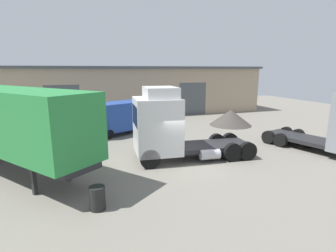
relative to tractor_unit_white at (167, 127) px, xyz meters
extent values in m
plane|color=slate|center=(0.69, -0.60, -1.93)|extent=(60.00, 60.00, 0.00)
cube|color=tan|center=(0.69, 18.37, 0.62)|extent=(30.74, 9.93, 5.11)
cube|color=#474C51|center=(0.69, 18.37, 3.30)|extent=(31.24, 10.43, 0.25)
cube|color=#4C5156|center=(-6.07, 13.43, -0.13)|extent=(3.20, 0.08, 3.60)
cube|color=#4C5156|center=(7.45, 13.43, -0.13)|extent=(3.20, 0.08, 3.60)
cube|color=silver|center=(-0.54, 0.06, 0.10)|extent=(2.61, 2.70, 3.01)
cube|color=silver|center=(-0.34, 0.04, 1.88)|extent=(1.85, 2.24, 0.60)
cube|color=black|center=(-1.71, 0.16, 0.70)|extent=(0.26, 2.10, 1.08)
cube|color=#232326|center=(2.77, -0.23, -1.28)|extent=(4.42, 2.36, 0.24)
cylinder|color=#B2B2B7|center=(2.09, -1.17, -1.45)|extent=(1.14, 0.65, 0.56)
cylinder|color=black|center=(-1.24, -0.98, -1.40)|extent=(1.07, 0.39, 1.05)
cylinder|color=black|center=(-1.05, 1.21, -1.40)|extent=(1.07, 0.39, 1.05)
cylinder|color=black|center=(3.41, -1.38, -1.40)|extent=(1.07, 0.39, 1.05)
cylinder|color=black|center=(3.60, 0.81, -1.40)|extent=(1.07, 0.39, 1.05)
cylinder|color=black|center=(4.31, -1.46, -1.40)|extent=(1.07, 0.39, 1.05)
cylinder|color=black|center=(4.49, 0.73, -1.40)|extent=(1.07, 0.39, 1.05)
cube|color=#28843D|center=(-7.67, 0.56, 0.83)|extent=(8.39, 9.66, 2.82)
cube|color=#232326|center=(-7.67, 0.56, -0.70)|extent=(7.80, 9.20, 0.24)
cube|color=#232326|center=(-5.20, -1.27, -1.37)|extent=(0.22, 0.22, 1.11)
cube|color=#232326|center=(-6.45, -2.27, -1.37)|extent=(0.22, 0.22, 1.11)
cylinder|color=black|center=(-8.91, 3.89, -1.38)|extent=(0.91, 1.04, 1.09)
cube|color=#232326|center=(9.21, -0.28, -1.36)|extent=(3.14, 4.64, 0.24)
cylinder|color=#B2B2B7|center=(10.34, -0.57, -1.53)|extent=(0.85, 1.21, 0.56)
cylinder|color=black|center=(10.06, 0.73, -1.48)|extent=(0.55, 0.95, 0.90)
cylinder|color=black|center=(7.95, 0.09, -1.48)|extent=(0.55, 0.95, 0.90)
cylinder|color=black|center=(9.80, 1.59, -1.48)|extent=(0.55, 0.95, 0.90)
cylinder|color=black|center=(7.69, 0.95, -1.48)|extent=(0.55, 0.95, 0.90)
cube|color=#2347A3|center=(-1.07, 7.36, -0.49)|extent=(6.09, 4.23, 2.15)
cube|color=#2347A3|center=(-3.38, 6.30, -1.12)|extent=(1.65, 2.19, 0.90)
cube|color=black|center=(-3.02, 6.47, -0.06)|extent=(0.77, 1.56, 0.78)
cylinder|color=black|center=(-2.62, 5.72, -1.57)|extent=(0.78, 0.57, 0.72)
cylinder|color=black|center=(-3.33, 7.26, -1.57)|extent=(0.78, 0.57, 0.72)
cylinder|color=black|center=(1.19, 7.47, -1.57)|extent=(0.78, 0.57, 0.72)
cylinder|color=black|center=(0.48, 9.01, -1.57)|extent=(0.78, 0.57, 0.72)
cone|color=#423D38|center=(8.53, 7.17, -1.22)|extent=(3.84, 3.84, 1.43)
cylinder|color=black|center=(-4.09, -4.29, -1.49)|extent=(0.58, 0.58, 0.88)
camera|label=1|loc=(-4.42, -13.42, 3.10)|focal=28.00mm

